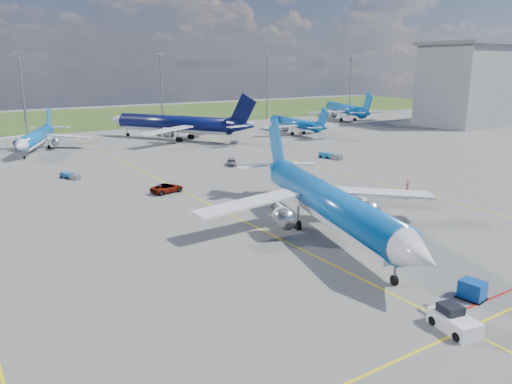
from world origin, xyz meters
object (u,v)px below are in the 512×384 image
warning_post (407,189)px  bg_jet_ne (294,134)px  baggage_tug_e (330,156)px  service_car_b (167,188)px  main_airliner (327,234)px  bg_jet_ene (345,120)px  pushback_tug (454,321)px  baggage_tug_c (70,176)px  uld_container (472,290)px  baggage_tug_w (321,187)px  bg_jet_n (175,140)px  bg_jet_nnw (38,150)px  service_car_c (232,162)px

warning_post → bg_jet_ne: bg_jet_ne is taller
bg_jet_ne → baggage_tug_e: 38.93m
service_car_b → baggage_tug_e: 40.95m
service_car_b → baggage_tug_e: (40.14, 8.11, -0.17)m
warning_post → main_airliner: main_airliner is taller
warning_post → main_airliner: 21.30m
bg_jet_ene → service_car_b: size_ratio=7.80×
main_airliner → pushback_tug: size_ratio=7.90×
pushback_tug → baggage_tug_c: bearing=111.5°
pushback_tug → uld_container: (5.76, 2.38, 0.06)m
bg_jet_ne → baggage_tug_w: size_ratio=6.23×
bg_jet_n → main_airliner: size_ratio=1.07×
warning_post → baggage_tug_c: size_ratio=0.68×
bg_jet_n → main_airliner: (-15.87, -79.07, 0.00)m
warning_post → bg_jet_ene: size_ratio=0.07×
bg_jet_ene → pushback_tug: size_ratio=7.44×
warning_post → uld_container: warning_post is taller
bg_jet_nnw → bg_jet_ne: bearing=14.7°
bg_jet_n → baggage_tug_e: bg_jet_n is taller
pushback_tug → baggage_tug_c: pushback_tug is taller
warning_post → bg_jet_nnw: bearing=116.9°
bg_jet_ene → uld_container: 138.93m
bg_jet_ene → baggage_tug_w: 103.02m
service_car_c → main_airliner: bearing=-79.6°
bg_jet_ne → pushback_tug: bg_jet_ne is taller
pushback_tug → baggage_tug_c: size_ratio=1.24×
service_car_c → baggage_tug_c: size_ratio=0.97×
bg_jet_ene → service_car_c: (-74.36, -48.28, 0.62)m
baggage_tug_w → baggage_tug_c: (-31.46, 30.06, -0.07)m
bg_jet_ne → baggage_tug_w: bg_jet_ne is taller
warning_post → bg_jet_n: 73.41m
service_car_c → baggage_tug_e: (20.94, -4.94, -0.07)m
bg_jet_ene → service_car_c: bg_jet_ene is taller
service_car_c → pushback_tug: bearing=-79.9°
bg_jet_nnw → service_car_b: bearing=-56.8°
bg_jet_nnw → service_car_c: bg_jet_nnw is taller
baggage_tug_c → service_car_b: bearing=-83.4°
warning_post → bg_jet_n: bearing=93.6°
main_airliner → service_car_b: (-7.96, 28.44, 0.72)m
service_car_b → service_car_c: 23.22m
bg_jet_n → warning_post: bearing=61.0°
bg_jet_nnw → baggage_tug_c: bearing=-68.4°
bg_jet_nnw → baggage_tug_w: (30.77, -64.33, 0.52)m
bg_jet_nnw → pushback_tug: (11.41, -102.55, 0.73)m
bg_jet_n → bg_jet_ene: size_ratio=1.14×
bg_jet_n → baggage_tug_e: bearing=78.4°
bg_jet_n → baggage_tug_c: (-34.23, -32.42, 0.45)m
uld_container → service_car_c: (11.75, 60.74, -0.17)m
bg_jet_ene → pushback_tug: bg_jet_ene is taller
bg_jet_n → pushback_tug: (-22.13, -100.69, 0.73)m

